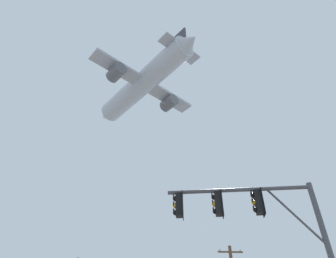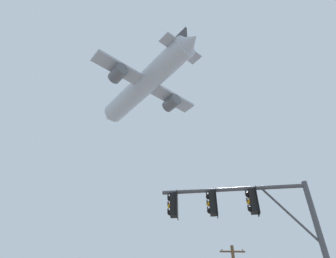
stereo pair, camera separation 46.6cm
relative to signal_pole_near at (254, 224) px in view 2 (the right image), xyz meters
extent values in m
cylinder|color=#4C4C51|center=(-0.60, 0.10, 1.35)|extent=(5.35, 1.01, 0.15)
cylinder|color=#4C4C51|center=(1.26, -0.21, 0.29)|extent=(1.67, 0.35, 2.18)
cube|color=black|center=(-2.84, 0.46, 0.83)|extent=(0.31, 0.36, 0.90)
cylinder|color=black|center=(-2.84, 0.46, 1.34)|extent=(0.05, 0.05, 0.12)
cube|color=black|center=(-2.70, 0.44, 0.83)|extent=(0.10, 0.46, 1.04)
sphere|color=black|center=(-2.98, 0.48, 1.10)|extent=(0.20, 0.20, 0.20)
cylinder|color=black|center=(-3.04, 0.49, 1.16)|extent=(0.07, 0.21, 0.21)
sphere|color=orange|center=(-2.98, 0.48, 0.82)|extent=(0.20, 0.20, 0.20)
cylinder|color=black|center=(-3.04, 0.49, 0.88)|extent=(0.07, 0.21, 0.21)
sphere|color=black|center=(-2.98, 0.48, 0.54)|extent=(0.20, 0.20, 0.20)
cylinder|color=black|center=(-3.04, 0.49, 0.60)|extent=(0.07, 0.21, 0.21)
cube|color=black|center=(-1.37, 0.22, 0.83)|extent=(0.31, 0.36, 0.90)
cylinder|color=black|center=(-1.37, 0.22, 1.34)|extent=(0.05, 0.05, 0.12)
cube|color=black|center=(-1.23, 0.20, 0.83)|extent=(0.10, 0.46, 1.04)
sphere|color=black|center=(-1.52, 0.25, 1.10)|extent=(0.20, 0.20, 0.20)
cylinder|color=black|center=(-1.58, 0.26, 1.16)|extent=(0.07, 0.21, 0.21)
sphere|color=orange|center=(-1.52, 0.25, 0.82)|extent=(0.20, 0.20, 0.20)
cylinder|color=black|center=(-1.58, 0.26, 0.88)|extent=(0.07, 0.21, 0.21)
sphere|color=black|center=(-1.52, 0.25, 0.54)|extent=(0.20, 0.20, 0.20)
cylinder|color=black|center=(-1.58, 0.26, 0.60)|extent=(0.07, 0.21, 0.21)
cube|color=black|center=(0.09, -0.02, 0.83)|extent=(0.31, 0.36, 0.90)
cylinder|color=black|center=(0.09, -0.02, 1.34)|extent=(0.05, 0.05, 0.12)
cube|color=black|center=(0.23, -0.04, 0.83)|extent=(0.10, 0.46, 1.04)
sphere|color=black|center=(-0.05, 0.01, 1.10)|extent=(0.20, 0.20, 0.20)
cylinder|color=black|center=(-0.11, 0.02, 1.16)|extent=(0.07, 0.21, 0.21)
sphere|color=orange|center=(-0.05, 0.01, 0.82)|extent=(0.20, 0.20, 0.20)
cylinder|color=black|center=(-0.11, 0.02, 0.88)|extent=(0.07, 0.21, 0.21)
sphere|color=black|center=(-0.05, 0.01, 0.54)|extent=(0.20, 0.20, 0.20)
cylinder|color=black|center=(-0.11, 0.02, 0.60)|extent=(0.07, 0.21, 0.21)
cube|color=brown|center=(3.13, 16.26, 3.00)|extent=(2.20, 0.12, 0.12)
cylinder|color=gray|center=(2.23, 16.26, 3.12)|extent=(0.10, 0.10, 0.18)
cylinder|color=gray|center=(4.03, 16.26, 3.12)|extent=(0.10, 0.10, 0.18)
cylinder|color=#B7BCC6|center=(-5.90, 23.78, 30.39)|extent=(14.72, 17.66, 3.49)
cone|color=#B7BCC6|center=(-12.54, 32.40, 30.39)|extent=(4.09, 3.92, 3.31)
cone|color=#B7BCC6|center=(0.68, 15.23, 30.39)|extent=(3.68, 3.53, 2.96)
cube|color=#A8ADB7|center=(-5.56, 23.34, 29.87)|extent=(16.13, 13.20, 0.39)
cylinder|color=#595B60|center=(-9.67, 20.18, 28.82)|extent=(3.15, 3.27, 1.96)
cylinder|color=#595B60|center=(-1.46, 26.51, 28.82)|extent=(3.15, 3.27, 1.96)
cube|color=#333338|center=(-0.71, 17.04, 32.35)|extent=(2.07, 2.58, 4.14)
cube|color=#A8ADB7|center=(-0.58, 16.87, 30.72)|extent=(6.37, 5.54, 0.22)
camera|label=1|loc=(-3.93, -10.27, -3.45)|focal=31.51mm
camera|label=2|loc=(-3.46, -10.30, -3.45)|focal=31.51mm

